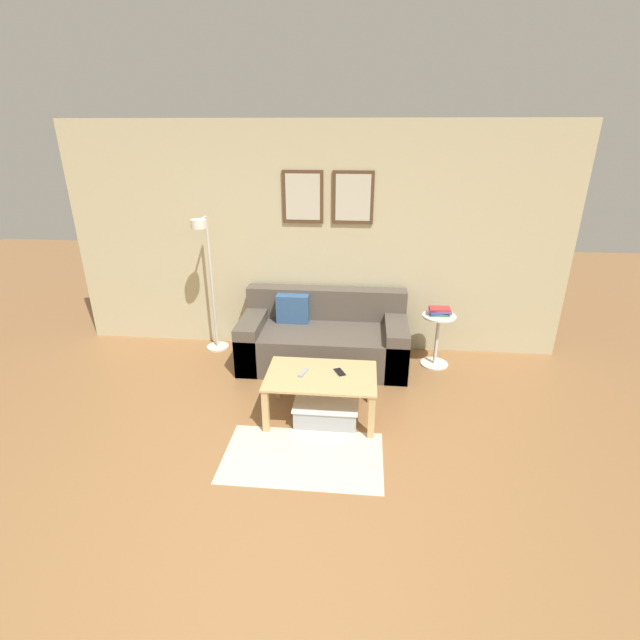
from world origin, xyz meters
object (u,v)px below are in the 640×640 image
(remote_control, at_px, (303,373))
(side_table, at_px, (437,335))
(floor_lamp, at_px, (208,275))
(coffee_table, at_px, (321,382))
(couch, at_px, (323,339))
(cell_phone, at_px, (340,372))
(book_stack, at_px, (440,311))
(storage_bin, at_px, (326,409))

(remote_control, bearing_deg, side_table, 55.97)
(floor_lamp, bearing_deg, coffee_table, -40.74)
(couch, height_order, cell_phone, couch)
(floor_lamp, bearing_deg, cell_phone, -36.20)
(coffee_table, height_order, remote_control, remote_control)
(side_table, height_order, book_stack, book_stack)
(book_stack, distance_m, remote_control, 1.76)
(side_table, relative_size, book_stack, 2.32)
(remote_control, bearing_deg, book_stack, 56.45)
(couch, relative_size, cell_phone, 12.92)
(floor_lamp, bearing_deg, remote_control, -44.16)
(couch, bearing_deg, remote_control, -94.66)
(coffee_table, height_order, storage_bin, coffee_table)
(couch, relative_size, storage_bin, 3.15)
(storage_bin, distance_m, side_table, 1.63)
(book_stack, distance_m, cell_phone, 1.49)
(side_table, xyz_separation_m, cell_phone, (-1.01, -1.06, 0.07))
(floor_lamp, bearing_deg, couch, -5.31)
(storage_bin, bearing_deg, remote_control, 169.30)
(couch, xyz_separation_m, cell_phone, (0.24, -1.01, 0.15))
(storage_bin, relative_size, floor_lamp, 0.36)
(coffee_table, relative_size, remote_control, 6.56)
(storage_bin, xyz_separation_m, side_table, (1.12, 1.15, 0.26))
(floor_lamp, height_order, side_table, floor_lamp)
(floor_lamp, bearing_deg, storage_bin, -40.52)
(storage_bin, bearing_deg, book_stack, 46.30)
(couch, xyz_separation_m, remote_control, (-0.09, -1.06, 0.16))
(coffee_table, xyz_separation_m, remote_control, (-0.16, 0.01, 0.08))
(storage_bin, xyz_separation_m, book_stack, (1.12, 1.17, 0.54))
(coffee_table, distance_m, cell_phone, 0.19)
(book_stack, height_order, remote_control, book_stack)
(floor_lamp, xyz_separation_m, remote_control, (1.22, -1.18, -0.51))
(couch, distance_m, side_table, 1.25)
(coffee_table, height_order, side_table, side_table)
(storage_bin, height_order, floor_lamp, floor_lamp)
(storage_bin, distance_m, book_stack, 1.71)
(couch, xyz_separation_m, side_table, (1.25, 0.05, 0.08))
(floor_lamp, relative_size, side_table, 2.67)
(remote_control, bearing_deg, cell_phone, 25.67)
(coffee_table, bearing_deg, storage_bin, -34.16)
(floor_lamp, distance_m, remote_control, 1.77)
(side_table, bearing_deg, cell_phone, -133.64)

